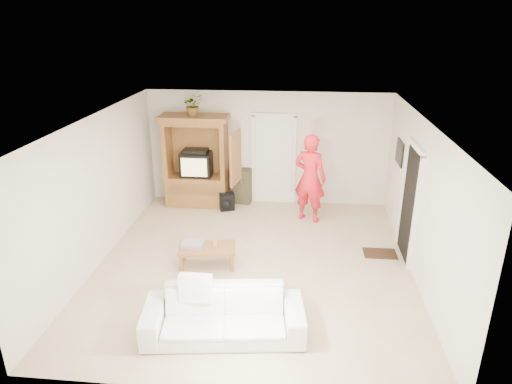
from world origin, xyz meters
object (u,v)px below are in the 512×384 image
at_px(armoire, 198,167).
at_px(man, 310,178).
at_px(sofa, 224,315).
at_px(coffee_table, 207,249).

bearing_deg(armoire, man, -14.31).
bearing_deg(armoire, sofa, -73.53).
xyz_separation_m(man, sofa, (-1.19, -3.96, -0.64)).
bearing_deg(sofa, coffee_table, 101.39).
bearing_deg(armoire, coffee_table, -74.72).
relative_size(man, coffee_table, 1.81).
bearing_deg(sofa, armoire, 99.59).
bearing_deg(coffee_table, man, 42.20).
height_order(man, sofa, man).
relative_size(armoire, sofa, 0.96).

